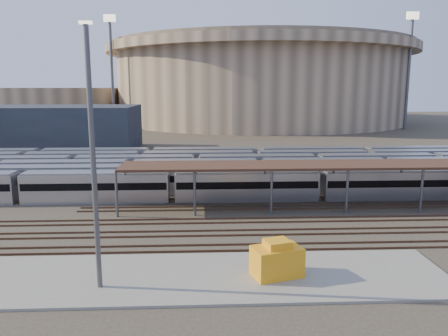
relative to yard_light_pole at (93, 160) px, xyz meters
name	(u,v)px	position (x,y,z in m)	size (l,w,h in m)	color
ground	(189,219)	(5.79, 16.53, -9.31)	(420.00, 420.00, 0.00)	#383026
apron	(116,278)	(0.79, 1.53, -9.21)	(50.00, 9.00, 0.20)	gray
subway_trains	(153,171)	(-0.14, 35.03, -7.51)	(121.44, 23.90, 3.60)	#ACABB0
inspection_shed	(377,166)	(27.79, 20.53, -4.33)	(60.30, 6.00, 5.30)	#4F4F54
empty_tracks	(188,233)	(5.79, 11.53, -9.22)	(170.00, 9.62, 0.18)	#4C3323
stadium	(259,82)	(30.79, 156.53, 7.16)	(124.00, 124.00, 32.50)	tan
secondary_arena	(47,106)	(-54.21, 146.53, -2.31)	(56.00, 56.00, 14.00)	tan
service_building	(43,128)	(-29.21, 71.53, -4.31)	(42.00, 20.00, 10.00)	#1E232D
floodlight_0	(112,68)	(-24.21, 126.53, 11.34)	(4.00, 1.00, 38.40)	#4F4F54
floodlight_2	(409,68)	(75.79, 116.53, 11.34)	(4.00, 1.00, 38.40)	#4F4F54
floodlight_3	(178,73)	(-4.21, 176.53, 11.34)	(4.00, 1.00, 38.40)	#4F4F54
yard_light_pole	(93,160)	(0.00, 0.00, 0.00)	(0.82, 0.36, 18.06)	#4F4F54
yellow_equipment	(277,261)	(12.82, 1.26, -8.00)	(3.57, 2.23, 2.23)	orange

